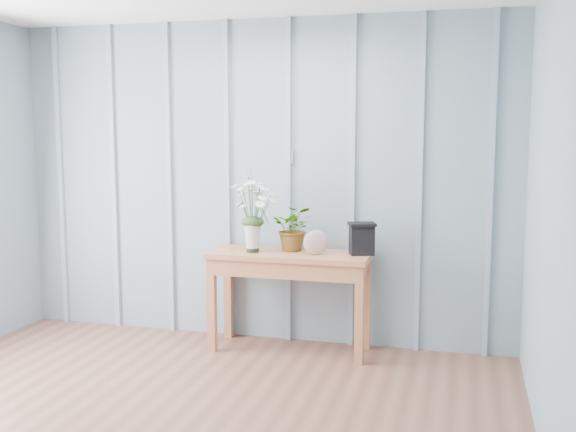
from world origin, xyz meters
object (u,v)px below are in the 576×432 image
(sideboard, at_px, (290,267))
(felt_disc_vessel, at_px, (316,243))
(carved_box, at_px, (362,238))
(daisy_vase, at_px, (252,203))

(sideboard, bearing_deg, felt_disc_vessel, -13.29)
(sideboard, relative_size, felt_disc_vessel, 6.57)
(felt_disc_vessel, bearing_deg, carved_box, -8.31)
(daisy_vase, distance_m, carved_box, 0.85)
(daisy_vase, xyz_separation_m, carved_box, (0.80, 0.11, -0.25))
(daisy_vase, relative_size, carved_box, 2.50)
(daisy_vase, distance_m, felt_disc_vessel, 0.56)
(daisy_vase, bearing_deg, felt_disc_vessel, 0.72)
(daisy_vase, xyz_separation_m, felt_disc_vessel, (0.48, 0.01, -0.28))
(daisy_vase, bearing_deg, carved_box, 7.71)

